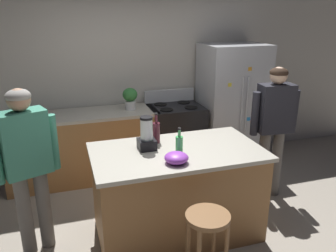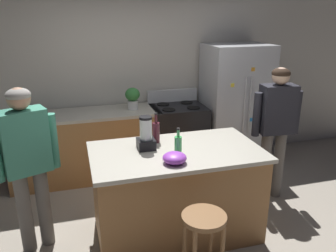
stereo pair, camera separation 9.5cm
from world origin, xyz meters
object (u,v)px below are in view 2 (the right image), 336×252
person_by_sink_right (276,122)px  bottle_soda (178,144)px  kitchen_island (176,192)px  refrigerator (235,105)px  potted_plant (133,97)px  stove_range (178,136)px  bottle_wine (156,132)px  person_by_island_left (27,156)px  bar_stool (204,233)px  blender_appliance (146,135)px  mixing_bowl (175,158)px

person_by_sink_right → bottle_soda: 1.44m
kitchen_island → bottle_soda: 0.57m
refrigerator → person_by_sink_right: bearing=-91.4°
potted_plant → bottle_soda: size_ratio=1.17×
stove_range → potted_plant: bearing=177.7°
person_by_sink_right → bottle_wine: bearing=-175.1°
person_by_sink_right → bottle_wine: size_ratio=5.15×
stove_range → person_by_island_left: size_ratio=0.69×
refrigerator → bar_stool: (-1.39, -2.30, -0.35)m
bottle_wine → bar_stool: bearing=-83.4°
refrigerator → person_by_island_left: 3.07m
blender_appliance → bottle_soda: 0.34m
refrigerator → bottle_soda: (-1.39, -1.58, 0.14)m
person_by_island_left → bottle_soda: bearing=-9.7°
person_by_island_left → bar_stool: bearing=-34.8°
bar_stool → person_by_island_left: bearing=145.2°
bottle_soda → bottle_wine: bottle_wine is taller
stove_range → potted_plant: (-0.64, 0.03, 0.63)m
potted_plant → mixing_bowl: (0.04, -1.83, -0.12)m
refrigerator → potted_plant: refrigerator is taller
person_by_island_left → bottle_wine: bearing=4.9°
person_by_island_left → person_by_sink_right: 2.74m
stove_range → blender_appliance: blender_appliance is taller
bar_stool → person_by_sink_right: bearing=40.9°
bar_stool → blender_appliance: bearing=105.9°
bottle_soda → bottle_wine: bearing=110.9°
kitchen_island → refrigerator: 2.08m
bar_stool → blender_appliance: 1.09m
person_by_island_left → bar_stool: size_ratio=2.29×
potted_plant → mixing_bowl: potted_plant is taller
refrigerator → blender_appliance: (-1.65, -1.38, 0.19)m
person_by_sink_right → blender_appliance: bearing=-170.6°
person_by_sink_right → blender_appliance: size_ratio=4.91×
bar_stool → potted_plant: 2.42m
stove_range → potted_plant: 0.90m
person_by_sink_right → mixing_bowl: 1.60m
kitchen_island → bar_stool: 0.80m
kitchen_island → bottle_soda: size_ratio=6.53×
person_by_sink_right → potted_plant: bearing=142.0°
person_by_island_left → person_by_sink_right: (2.73, 0.23, 0.01)m
bottle_soda → refrigerator: bearing=48.8°
person_by_island_left → blender_appliance: bearing=-1.9°
bar_stool → stove_range: bearing=77.5°
refrigerator → blender_appliance: 2.16m
blender_appliance → mixing_bowl: 0.44m
bar_stool → mixing_bowl: bearing=99.6°
person_by_island_left → blender_appliance: 1.11m
person_by_island_left → bottle_wine: (1.24, 0.11, 0.08)m
stove_range → potted_plant: size_ratio=3.73×
person_by_sink_right → bottle_soda: bearing=-161.0°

